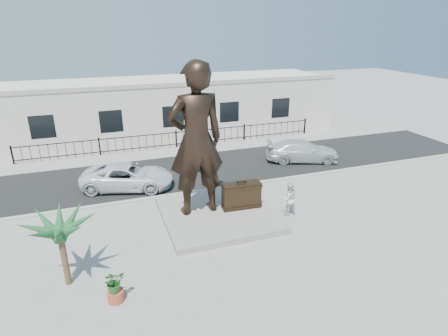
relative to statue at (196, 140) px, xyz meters
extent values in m
plane|color=#9E9991|center=(1.37, -1.91, -3.85)|extent=(100.00, 100.00, 0.00)
cube|color=black|center=(1.37, 6.09, -3.85)|extent=(40.00, 7.00, 0.01)
cube|color=#A5A399|center=(1.37, 2.59, -3.79)|extent=(40.00, 0.25, 0.12)
cube|color=#9E9991|center=(1.37, 10.09, -3.84)|extent=(40.00, 2.50, 0.02)
cube|color=gray|center=(0.87, -0.41, -3.70)|extent=(5.20, 5.20, 0.30)
cube|color=black|center=(1.37, 10.89, -3.25)|extent=(22.00, 0.10, 1.20)
cube|color=silver|center=(1.37, 15.09, -1.65)|extent=(28.00, 7.00, 4.40)
imported|color=black|center=(0.00, 0.00, 0.00)|extent=(2.67, 1.83, 7.10)
cube|color=#2F2013|center=(2.09, -0.41, -2.89)|extent=(1.91, 0.72, 1.32)
imported|color=silver|center=(4.19, -1.32, -2.99)|extent=(0.85, 0.67, 1.73)
imported|color=silver|center=(-2.84, 4.47, -3.14)|extent=(5.51, 3.71, 1.40)
imported|color=silver|center=(8.77, 5.14, -3.14)|extent=(5.23, 3.43, 1.41)
imported|color=orange|center=(2.79, 10.29, -2.91)|extent=(1.21, 0.72, 1.84)
cylinder|color=#AA432D|center=(-4.24, -4.82, -3.65)|extent=(0.56, 0.56, 0.40)
imported|color=#225A1D|center=(-4.24, -4.82, -3.07)|extent=(0.85, 0.80, 0.76)
camera|label=1|loc=(-4.17, -15.65, 5.00)|focal=30.00mm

